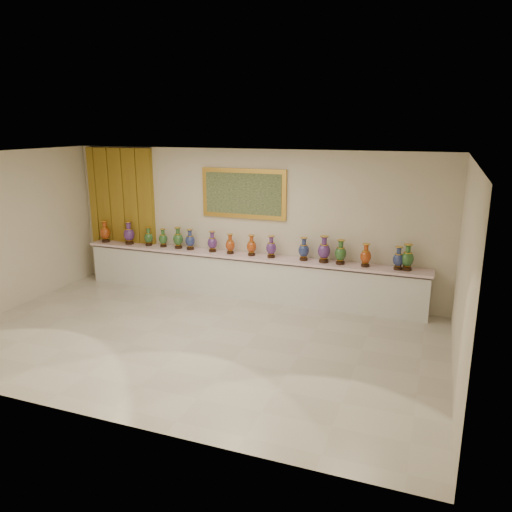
# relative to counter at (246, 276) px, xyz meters

# --- Properties ---
(ground) EXTENTS (8.00, 8.00, 0.00)m
(ground) POSITION_rel_counter_xyz_m (0.00, -2.27, -0.44)
(ground) COLOR beige
(ground) RESTS_ON ground
(room) EXTENTS (8.00, 8.00, 8.00)m
(room) POSITION_rel_counter_xyz_m (-2.56, 0.17, 1.16)
(room) COLOR beige
(room) RESTS_ON ground
(counter) EXTENTS (7.28, 0.48, 0.90)m
(counter) POSITION_rel_counter_xyz_m (0.00, 0.00, 0.00)
(counter) COLOR white
(counter) RESTS_ON ground
(vase_0) EXTENTS (0.25, 0.25, 0.49)m
(vase_0) POSITION_rel_counter_xyz_m (-3.37, -0.04, 0.68)
(vase_0) COLOR #311D0D
(vase_0) RESTS_ON counter
(vase_1) EXTENTS (0.27, 0.27, 0.51)m
(vase_1) POSITION_rel_counter_xyz_m (-2.75, -0.04, 0.69)
(vase_1) COLOR #311D0D
(vase_1) RESTS_ON counter
(vase_2) EXTENTS (0.20, 0.20, 0.41)m
(vase_2) POSITION_rel_counter_xyz_m (-2.27, -0.00, 0.65)
(vase_2) COLOR #311D0D
(vase_2) RESTS_ON counter
(vase_3) EXTENTS (0.23, 0.23, 0.40)m
(vase_3) POSITION_rel_counter_xyz_m (-1.91, 0.01, 0.64)
(vase_3) COLOR #311D0D
(vase_3) RESTS_ON counter
(vase_4) EXTENTS (0.27, 0.27, 0.46)m
(vase_4) POSITION_rel_counter_xyz_m (-1.54, 0.00, 0.67)
(vase_4) COLOR #311D0D
(vase_4) RESTS_ON counter
(vase_5) EXTENTS (0.21, 0.21, 0.44)m
(vase_5) POSITION_rel_counter_xyz_m (-1.25, -0.01, 0.66)
(vase_5) COLOR #311D0D
(vase_5) RESTS_ON counter
(vase_6) EXTENTS (0.25, 0.25, 0.43)m
(vase_6) POSITION_rel_counter_xyz_m (-0.73, -0.01, 0.66)
(vase_6) COLOR #311D0D
(vase_6) RESTS_ON counter
(vase_7) EXTENTS (0.23, 0.23, 0.41)m
(vase_7) POSITION_rel_counter_xyz_m (-0.32, -0.03, 0.65)
(vase_7) COLOR #311D0D
(vase_7) RESTS_ON counter
(vase_8) EXTENTS (0.23, 0.23, 0.42)m
(vase_8) POSITION_rel_counter_xyz_m (0.14, -0.01, 0.65)
(vase_8) COLOR #311D0D
(vase_8) RESTS_ON counter
(vase_9) EXTENTS (0.25, 0.25, 0.44)m
(vase_9) POSITION_rel_counter_xyz_m (0.56, -0.02, 0.66)
(vase_9) COLOR #311D0D
(vase_9) RESTS_ON counter
(vase_10) EXTENTS (0.24, 0.24, 0.45)m
(vase_10) POSITION_rel_counter_xyz_m (1.22, -0.00, 0.67)
(vase_10) COLOR #311D0D
(vase_10) RESTS_ON counter
(vase_11) EXTENTS (0.31, 0.31, 0.52)m
(vase_11) POSITION_rel_counter_xyz_m (1.62, -0.01, 0.70)
(vase_11) COLOR #311D0D
(vase_11) RESTS_ON counter
(vase_12) EXTENTS (0.27, 0.27, 0.47)m
(vase_12) POSITION_rel_counter_xyz_m (1.94, -0.03, 0.68)
(vase_12) COLOR #311D0D
(vase_12) RESTS_ON counter
(vase_13) EXTENTS (0.24, 0.24, 0.44)m
(vase_13) POSITION_rel_counter_xyz_m (2.41, -0.03, 0.66)
(vase_13) COLOR #311D0D
(vase_13) RESTS_ON counter
(vase_14) EXTENTS (0.23, 0.23, 0.43)m
(vase_14) POSITION_rel_counter_xyz_m (3.00, -0.02, 0.66)
(vase_14) COLOR #311D0D
(vase_14) RESTS_ON counter
(vase_15) EXTENTS (0.24, 0.24, 0.49)m
(vase_15) POSITION_rel_counter_xyz_m (3.15, -0.02, 0.68)
(vase_15) COLOR #311D0D
(vase_15) RESTS_ON counter
(label_card) EXTENTS (0.10, 0.06, 0.00)m
(label_card) POSITION_rel_counter_xyz_m (-0.63, -0.14, 0.47)
(label_card) COLOR white
(label_card) RESTS_ON counter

